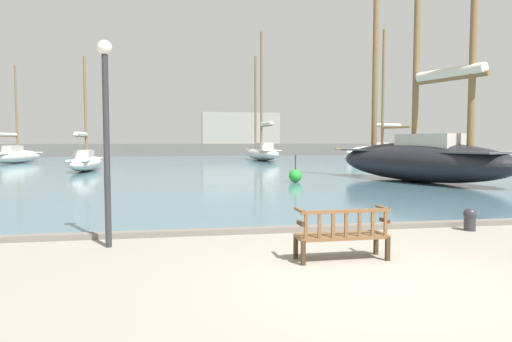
{
  "coord_description": "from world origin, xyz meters",
  "views": [
    {
      "loc": [
        -2.84,
        -6.23,
        2.08
      ],
      "look_at": [
        0.0,
        10.0,
        1.0
      ],
      "focal_mm": 32.0,
      "sensor_mm": 36.0,
      "label": 1
    }
  ],
  "objects_px": {
    "park_bench": "(342,234)",
    "lamp_post": "(106,122)",
    "sailboat_far_port": "(16,155)",
    "sailboat_outer_starboard": "(419,155)",
    "sailboat_nearest_port": "(375,151)",
    "mooring_bollard": "(470,218)",
    "channel_buoy": "(295,176)",
    "sailboat_mid_starboard": "(262,150)",
    "sailboat_mid_port": "(384,154)",
    "sailboat_outer_port": "(86,161)"
  },
  "relations": [
    {
      "from": "channel_buoy",
      "to": "lamp_post",
      "type": "bearing_deg",
      "value": -119.84
    },
    {
      "from": "channel_buoy",
      "to": "park_bench",
      "type": "bearing_deg",
      "value": -101.56
    },
    {
      "from": "sailboat_outer_port",
      "to": "channel_buoy",
      "type": "distance_m",
      "value": 15.91
    },
    {
      "from": "sailboat_far_port",
      "to": "mooring_bollard",
      "type": "bearing_deg",
      "value": -59.03
    },
    {
      "from": "park_bench",
      "to": "sailboat_far_port",
      "type": "relative_size",
      "value": 0.18
    },
    {
      "from": "lamp_post",
      "to": "channel_buoy",
      "type": "distance_m",
      "value": 14.28
    },
    {
      "from": "park_bench",
      "to": "lamp_post",
      "type": "height_order",
      "value": "lamp_post"
    },
    {
      "from": "park_bench",
      "to": "sailboat_mid_port",
      "type": "xyz_separation_m",
      "value": [
        14.95,
        29.66,
        0.51
      ]
    },
    {
      "from": "park_bench",
      "to": "sailboat_far_port",
      "type": "xyz_separation_m",
      "value": [
        -17.25,
        37.22,
        0.35
      ]
    },
    {
      "from": "park_bench",
      "to": "lamp_post",
      "type": "distance_m",
      "value": 4.93
    },
    {
      "from": "park_bench",
      "to": "sailboat_outer_port",
      "type": "relative_size",
      "value": 0.21
    },
    {
      "from": "sailboat_outer_starboard",
      "to": "sailboat_far_port",
      "type": "bearing_deg",
      "value": 137.73
    },
    {
      "from": "sailboat_outer_port",
      "to": "lamp_post",
      "type": "distance_m",
      "value": 23.54
    },
    {
      "from": "sailboat_nearest_port",
      "to": "lamp_post",
      "type": "bearing_deg",
      "value": -120.93
    },
    {
      "from": "sailboat_mid_port",
      "to": "sailboat_far_port",
      "type": "distance_m",
      "value": 33.08
    },
    {
      "from": "sailboat_far_port",
      "to": "mooring_bollard",
      "type": "xyz_separation_m",
      "value": [
        21.14,
        -35.21,
        -0.53
      ]
    },
    {
      "from": "lamp_post",
      "to": "sailboat_mid_starboard",
      "type": "bearing_deg",
      "value": 74.88
    },
    {
      "from": "channel_buoy",
      "to": "mooring_bollard",
      "type": "bearing_deg",
      "value": -85.13
    },
    {
      "from": "sailboat_mid_starboard",
      "to": "sailboat_far_port",
      "type": "bearing_deg",
      "value": -174.74
    },
    {
      "from": "mooring_bollard",
      "to": "channel_buoy",
      "type": "relative_size",
      "value": 0.4
    },
    {
      "from": "sailboat_mid_port",
      "to": "mooring_bollard",
      "type": "bearing_deg",
      "value": -111.82
    },
    {
      "from": "sailboat_far_port",
      "to": "channel_buoy",
      "type": "xyz_separation_m",
      "value": [
        20.12,
        -23.23,
        -0.41
      ]
    },
    {
      "from": "mooring_bollard",
      "to": "channel_buoy",
      "type": "bearing_deg",
      "value": 94.87
    },
    {
      "from": "sailboat_outer_starboard",
      "to": "mooring_bollard",
      "type": "xyz_separation_m",
      "value": [
        -5.13,
        -11.33,
        -1.11
      ]
    },
    {
      "from": "sailboat_far_port",
      "to": "sailboat_mid_starboard",
      "type": "bearing_deg",
      "value": 5.26
    },
    {
      "from": "sailboat_outer_port",
      "to": "sailboat_nearest_port",
      "type": "height_order",
      "value": "sailboat_nearest_port"
    },
    {
      "from": "sailboat_mid_port",
      "to": "sailboat_mid_starboard",
      "type": "height_order",
      "value": "sailboat_mid_starboard"
    },
    {
      "from": "sailboat_far_port",
      "to": "lamp_post",
      "type": "bearing_deg",
      "value": -69.77
    },
    {
      "from": "park_bench",
      "to": "lamp_post",
      "type": "xyz_separation_m",
      "value": [
        -4.17,
        1.73,
        1.98
      ]
    },
    {
      "from": "sailboat_mid_starboard",
      "to": "lamp_post",
      "type": "height_order",
      "value": "sailboat_mid_starboard"
    },
    {
      "from": "park_bench",
      "to": "sailboat_far_port",
      "type": "height_order",
      "value": "sailboat_far_port"
    },
    {
      "from": "sailboat_mid_starboard",
      "to": "channel_buoy",
      "type": "relative_size",
      "value": 10.0
    },
    {
      "from": "mooring_bollard",
      "to": "lamp_post",
      "type": "distance_m",
      "value": 8.34
    },
    {
      "from": "sailboat_mid_starboard",
      "to": "mooring_bollard",
      "type": "relative_size",
      "value": 25.05
    },
    {
      "from": "sailboat_outer_starboard",
      "to": "sailboat_mid_starboard",
      "type": "xyz_separation_m",
      "value": [
        -3.02,
        26.02,
        -0.28
      ]
    },
    {
      "from": "sailboat_outer_starboard",
      "to": "sailboat_nearest_port",
      "type": "distance_m",
      "value": 29.05
    },
    {
      "from": "park_bench",
      "to": "sailboat_outer_starboard",
      "type": "xyz_separation_m",
      "value": [
        9.02,
        13.34,
        0.93
      ]
    },
    {
      "from": "park_bench",
      "to": "mooring_bollard",
      "type": "relative_size",
      "value": 3.03
    },
    {
      "from": "park_bench",
      "to": "lamp_post",
      "type": "relative_size",
      "value": 0.4
    },
    {
      "from": "sailboat_mid_port",
      "to": "channel_buoy",
      "type": "relative_size",
      "value": 8.72
    },
    {
      "from": "sailboat_nearest_port",
      "to": "sailboat_mid_starboard",
      "type": "relative_size",
      "value": 0.86
    },
    {
      "from": "lamp_post",
      "to": "sailboat_nearest_port",
      "type": "bearing_deg",
      "value": 59.07
    },
    {
      "from": "park_bench",
      "to": "channel_buoy",
      "type": "bearing_deg",
      "value": 78.44
    },
    {
      "from": "park_bench",
      "to": "sailboat_far_port",
      "type": "distance_m",
      "value": 41.03
    },
    {
      "from": "mooring_bollard",
      "to": "sailboat_outer_port",
      "type": "bearing_deg",
      "value": 119.29
    },
    {
      "from": "sailboat_outer_starboard",
      "to": "sailboat_far_port",
      "type": "relative_size",
      "value": 1.52
    },
    {
      "from": "sailboat_nearest_port",
      "to": "mooring_bollard",
      "type": "bearing_deg",
      "value": -111.54
    },
    {
      "from": "lamp_post",
      "to": "channel_buoy",
      "type": "relative_size",
      "value": 3.02
    },
    {
      "from": "sailboat_outer_port",
      "to": "sailboat_mid_port",
      "type": "xyz_separation_m",
      "value": [
        23.82,
        4.92,
        0.24
      ]
    },
    {
      "from": "park_bench",
      "to": "sailboat_outer_starboard",
      "type": "bearing_deg",
      "value": 55.95
    }
  ]
}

